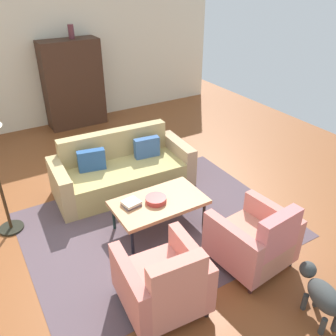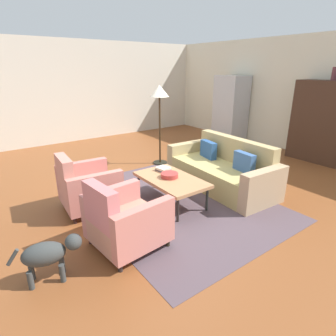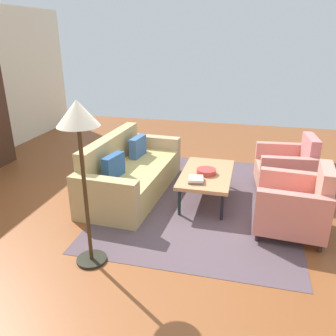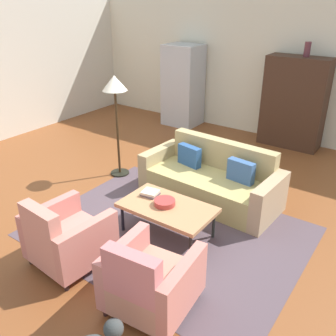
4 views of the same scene
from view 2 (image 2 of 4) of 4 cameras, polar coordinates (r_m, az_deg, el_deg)
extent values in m
plane|color=brown|center=(5.20, 0.16, -3.54)|extent=(10.50, 10.50, 0.00)
cube|color=beige|center=(7.86, 25.03, 13.24)|extent=(8.75, 0.12, 2.80)
cube|color=beige|center=(8.71, -17.77, 14.61)|extent=(0.12, 8.00, 2.80)
cube|color=#53434B|center=(4.59, 1.12, -6.85)|extent=(3.40, 2.60, 0.01)
cube|color=tan|center=(5.16, 10.46, -1.57)|extent=(1.79, 0.99, 0.42)
cube|color=tan|center=(5.33, 13.43, 1.42)|extent=(1.75, 0.27, 0.86)
cube|color=tan|center=(4.53, 18.87, -4.06)|extent=(0.23, 0.91, 0.62)
cube|color=tan|center=(5.81, 4.05, 2.23)|extent=(0.23, 0.91, 0.62)
cube|color=#385B90|center=(4.81, 15.26, 1.15)|extent=(0.41, 0.17, 0.32)
cube|color=#294F85|center=(5.41, 8.22, 3.74)|extent=(0.42, 0.20, 0.32)
cylinder|color=black|center=(5.02, -0.44, -2.07)|extent=(0.04, 0.04, 0.38)
cylinder|color=black|center=(4.28, 7.94, -6.33)|extent=(0.04, 0.04, 0.38)
cylinder|color=black|center=(4.74, -5.95, -3.56)|extent=(0.04, 0.04, 0.38)
cylinder|color=black|center=(3.95, 2.00, -8.52)|extent=(0.04, 0.04, 0.38)
cube|color=#B47D52|center=(4.39, 0.64, -2.38)|extent=(1.20, 0.70, 0.05)
cylinder|color=#2C1A22|center=(4.93, -12.75, -4.78)|extent=(0.05, 0.05, 0.10)
cylinder|color=#2D2514|center=(4.36, -9.67, -8.02)|extent=(0.05, 0.05, 0.10)
cylinder|color=#341F15|center=(4.78, -20.45, -6.40)|extent=(0.05, 0.05, 0.10)
cylinder|color=black|center=(4.19, -18.40, -10.04)|extent=(0.05, 0.05, 0.10)
cube|color=tan|center=(4.46, -15.56, -4.92)|extent=(0.62, 0.84, 0.30)
cube|color=tan|center=(4.30, -20.04, -2.88)|extent=(0.57, 0.18, 0.78)
cube|color=#C57268|center=(4.72, -16.93, -1.97)|extent=(0.18, 0.81, 0.56)
cube|color=tan|center=(4.11, -14.31, -5.00)|extent=(0.18, 0.81, 0.56)
cylinder|color=#331B16|center=(3.99, -6.67, -10.64)|extent=(0.05, 0.05, 0.10)
cylinder|color=black|center=(3.54, -0.05, -14.90)|extent=(0.05, 0.05, 0.10)
cylinder|color=#361B18|center=(3.71, -15.52, -13.90)|extent=(0.05, 0.05, 0.10)
cylinder|color=#2B2220|center=(3.22, -9.68, -19.31)|extent=(0.05, 0.05, 0.10)
cube|color=tan|center=(3.48, -8.14, -11.80)|extent=(0.63, 0.85, 0.30)
cube|color=#CF7474|center=(3.22, -13.29, -10.04)|extent=(0.57, 0.19, 0.78)
cube|color=tan|center=(3.67, -11.24, -7.88)|extent=(0.20, 0.81, 0.56)
cube|color=tan|center=(3.18, -4.75, -12.30)|extent=(0.20, 0.81, 0.56)
cylinder|color=#AC3733|center=(4.40, 0.31, -1.49)|extent=(0.27, 0.27, 0.07)
cube|color=#62535C|center=(4.70, -0.99, -0.38)|extent=(0.22, 0.20, 0.03)
cube|color=beige|center=(4.69, -0.99, -0.03)|extent=(0.23, 0.22, 0.03)
cube|color=#3E261A|center=(7.25, 28.69, 8.22)|extent=(1.20, 0.50, 1.80)
cube|color=#3D250F|center=(7.60, 27.53, 8.85)|extent=(0.56, 0.01, 1.51)
cylinder|color=brown|center=(7.11, 30.85, 16.18)|extent=(0.12, 0.12, 0.27)
cube|color=#B7BABF|center=(8.57, 12.64, 11.77)|extent=(0.80, 0.70, 1.85)
cylinder|color=#99999E|center=(8.80, 14.58, 12.43)|extent=(0.02, 0.02, 0.70)
cylinder|color=black|center=(6.38, -1.61, 1.12)|extent=(0.32, 0.32, 0.03)
cylinder|color=#372513|center=(6.18, -1.68, 7.63)|extent=(0.04, 0.04, 1.45)
cone|color=beige|center=(6.06, -1.76, 15.46)|extent=(0.40, 0.40, 0.24)
cylinder|color=#393C3C|center=(3.33, -20.78, -17.88)|extent=(0.06, 0.06, 0.20)
cylinder|color=#393C3C|center=(3.21, -20.72, -19.40)|extent=(0.06, 0.06, 0.20)
cylinder|color=#393C3C|center=(3.36, -26.03, -18.36)|extent=(0.06, 0.06, 0.20)
cylinder|color=#393C3C|center=(3.24, -26.21, -19.89)|extent=(0.06, 0.06, 0.20)
ellipsoid|color=#393C3C|center=(3.15, -24.00, -15.74)|extent=(0.34, 0.47, 0.24)
sphere|color=#393C3C|center=(3.10, -18.71, -14.06)|extent=(0.17, 0.17, 0.17)
cylinder|color=#393C3C|center=(3.17, -29.11, -15.62)|extent=(0.07, 0.14, 0.17)
camera|label=1|loc=(5.27, -50.75, 24.54)|focal=38.09mm
camera|label=3|loc=(7.95, -23.84, 19.75)|focal=36.39mm
camera|label=4|loc=(1.49, -93.80, 34.46)|focal=39.57mm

